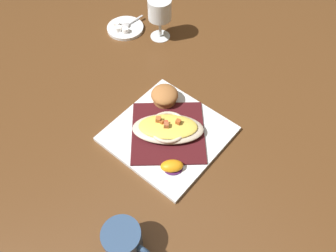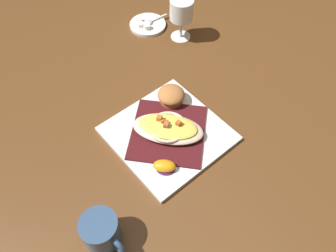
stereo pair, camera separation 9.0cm
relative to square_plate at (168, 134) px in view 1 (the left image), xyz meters
name	(u,v)px [view 1 (the left image)]	position (x,y,z in m)	size (l,w,h in m)	color
ground_plane	(168,135)	(0.00, 0.00, -0.01)	(2.60, 2.60, 0.00)	#58361B
square_plate	(168,134)	(0.00, 0.00, 0.00)	(0.29, 0.29, 0.01)	white
folded_napkin	(168,132)	(0.00, 0.00, 0.01)	(0.20, 0.20, 0.01)	#441217
gratin_dish	(168,128)	(0.00, 0.00, 0.03)	(0.21, 0.19, 0.04)	beige
muffin	(165,96)	(-0.08, 0.08, 0.03)	(0.08, 0.08, 0.05)	#A76D3A
orange_garnish	(172,166)	(0.08, -0.08, 0.02)	(0.07, 0.06, 0.03)	#481B55
coffee_mug	(124,241)	(0.11, -0.30, 0.03)	(0.11, 0.08, 0.08)	#2F4A70
stemmed_glass	(160,12)	(-0.28, 0.31, 0.09)	(0.08, 0.08, 0.14)	white
creamer_saucer	(125,28)	(-0.40, 0.27, 0.00)	(0.13, 0.13, 0.01)	white
spoon	(126,25)	(-0.40, 0.27, 0.01)	(0.03, 0.10, 0.01)	silver
creamer_cup_0	(117,24)	(-0.42, 0.25, 0.01)	(0.02, 0.02, 0.02)	white
creamer_cup_1	(119,29)	(-0.40, 0.24, 0.01)	(0.02, 0.02, 0.02)	white
creamer_cup_2	(125,30)	(-0.38, 0.25, 0.01)	(0.02, 0.02, 0.02)	white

